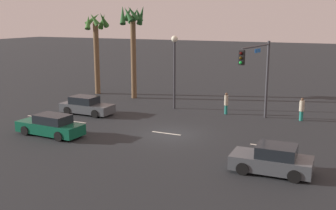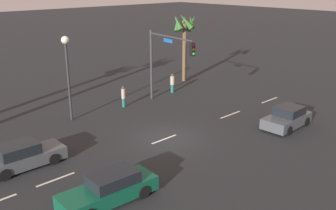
{
  "view_description": "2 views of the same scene",
  "coord_description": "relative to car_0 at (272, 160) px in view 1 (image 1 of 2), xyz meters",
  "views": [
    {
      "loc": [
        10.84,
        -24.0,
        7.63
      ],
      "look_at": [
        -0.28,
        0.17,
        1.93
      ],
      "focal_mm": 43.52,
      "sensor_mm": 36.0,
      "label": 1
    },
    {
      "loc": [
        -15.61,
        -16.81,
        9.95
      ],
      "look_at": [
        0.29,
        0.31,
        2.15
      ],
      "focal_mm": 40.43,
      "sensor_mm": 36.0,
      "label": 2
    }
  ],
  "objects": [
    {
      "name": "lane_stripe_2",
      "position": [
        -15.52,
        4.25,
        -0.66
      ],
      "size": [
        2.17,
        0.14,
        0.01
      ],
      "primitive_type": "cube",
      "color": "silver",
      "rests_on": "ground_plane"
    },
    {
      "name": "lane_stripe_3",
      "position": [
        -7.84,
        4.25,
        -0.66
      ],
      "size": [
        2.12,
        0.14,
        0.01
      ],
      "primitive_type": "cube",
      "color": "silver",
      "rests_on": "ground_plane"
    },
    {
      "name": "car_2",
      "position": [
        -14.6,
        0.63,
        -0.01
      ],
      "size": [
        4.78,
        1.96,
        1.43
      ],
      "color": "#0F5138",
      "rests_on": "ground_plane"
    },
    {
      "name": "pedestrian_0",
      "position": [
        -0.01,
        11.73,
        0.26
      ],
      "size": [
        0.51,
        0.51,
        1.76
      ],
      "color": "#1E7266",
      "rests_on": "ground_plane"
    },
    {
      "name": "car_1",
      "position": [
        -16.15,
        6.75,
        -0.01
      ],
      "size": [
        4.41,
        1.9,
        1.43
      ],
      "color": "#474C51",
      "rests_on": "ground_plane"
    },
    {
      "name": "palm_tree_1",
      "position": [
        -20.48,
        14.84,
        5.02
      ],
      "size": [
        2.67,
        2.4,
        8.29
      ],
      "color": "brown",
      "rests_on": "ground_plane"
    },
    {
      "name": "ground_plane",
      "position": [
        -7.52,
        4.25,
        -0.67
      ],
      "size": [
        220.0,
        220.0,
        0.0
      ],
      "primitive_type": "plane",
      "color": "#232628"
    },
    {
      "name": "traffic_signal",
      "position": [
        -2.93,
        9.55,
        3.42
      ],
      "size": [
        0.93,
        5.74,
        5.95
      ],
      "color": "#38383D",
      "rests_on": "ground_plane"
    },
    {
      "name": "pedestrian_1",
      "position": [
        -5.82,
        11.39,
        0.27
      ],
      "size": [
        0.34,
        0.34,
        1.76
      ],
      "color": "#1E7266",
      "rests_on": "ground_plane"
    },
    {
      "name": "lane_stripe_1",
      "position": [
        -18.82,
        4.25,
        -0.66
      ],
      "size": [
        2.46,
        0.14,
        0.01
      ],
      "primitive_type": "cube",
      "color": "silver",
      "rests_on": "ground_plane"
    },
    {
      "name": "lane_stripe_4",
      "position": [
        -0.92,
        4.25,
        -0.66
      ],
      "size": [
        2.36,
        0.14,
        0.01
      ],
      "primitive_type": "cube",
      "color": "silver",
      "rests_on": "ground_plane"
    },
    {
      "name": "car_0",
      "position": [
        0.0,
        0.0,
        0.0
      ],
      "size": [
        4.02,
        2.02,
        1.46
      ],
      "color": "#474C51",
      "rests_on": "ground_plane"
    },
    {
      "name": "streetlamp",
      "position": [
        -10.47,
        11.57,
        3.68
      ],
      "size": [
        0.56,
        0.56,
        6.21
      ],
      "color": "#2D2D33",
      "rests_on": "ground_plane"
    },
    {
      "name": "palm_tree_2",
      "position": [
        -15.99,
        14.27,
        5.8
      ],
      "size": [
        2.58,
        2.57,
        8.88
      ],
      "color": "brown",
      "rests_on": "ground_plane"
    }
  ]
}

